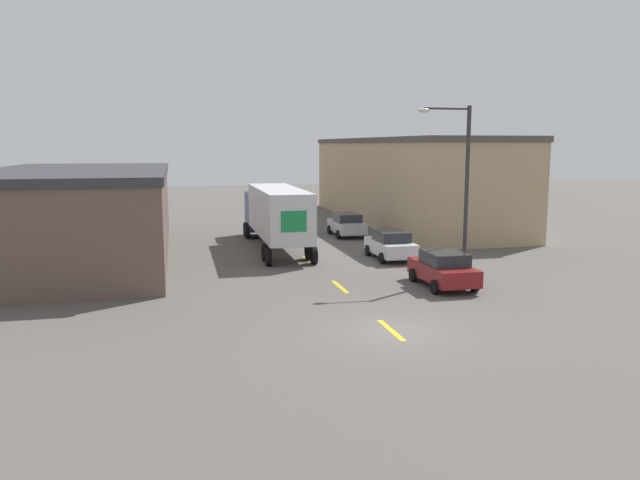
# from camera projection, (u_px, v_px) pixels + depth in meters

# --- Properties ---
(ground_plane) EXTENTS (160.00, 160.00, 0.00)m
(ground_plane) POSITION_uv_depth(u_px,v_px,m) (393.00, 332.00, 21.45)
(ground_plane) COLOR #56514C
(road_centerline) EXTENTS (0.20, 16.27, 0.01)m
(road_centerline) POSITION_uv_depth(u_px,v_px,m) (340.00, 287.00, 28.27)
(road_centerline) COLOR gold
(road_centerline) RESTS_ON ground_plane
(warehouse_left) EXTENTS (9.68, 21.30, 5.05)m
(warehouse_left) POSITION_uv_depth(u_px,v_px,m) (80.00, 214.00, 35.00)
(warehouse_left) COLOR brown
(warehouse_left) RESTS_ON ground_plane
(warehouse_right) EXTENTS (8.24, 29.42, 6.93)m
(warehouse_right) POSITION_uv_depth(u_px,v_px,m) (405.00, 180.00, 52.28)
(warehouse_right) COLOR tan
(warehouse_right) RESTS_ON ground_plane
(semi_truck) EXTENTS (2.80, 13.18, 3.83)m
(semi_truck) POSITION_uv_depth(u_px,v_px,m) (275.00, 212.00, 38.39)
(semi_truck) COLOR navy
(semi_truck) RESTS_ON ground_plane
(parked_car_right_mid) EXTENTS (2.06, 4.13, 1.61)m
(parked_car_right_mid) POSITION_uv_depth(u_px,v_px,m) (391.00, 245.00, 34.99)
(parked_car_right_mid) COLOR silver
(parked_car_right_mid) RESTS_ON ground_plane
(parked_car_right_near) EXTENTS (2.06, 4.13, 1.61)m
(parked_car_right_near) POSITION_uv_depth(u_px,v_px,m) (443.00, 269.00, 28.18)
(parked_car_right_near) COLOR maroon
(parked_car_right_near) RESTS_ON ground_plane
(parked_car_right_far) EXTENTS (2.06, 4.13, 1.61)m
(parked_car_right_far) POSITION_uv_depth(u_px,v_px,m) (347.00, 224.00, 43.86)
(parked_car_right_far) COLOR #B2B2B7
(parked_car_right_far) RESTS_ON ground_plane
(street_lamp) EXTENTS (2.67, 0.32, 8.20)m
(street_lamp) POSITION_uv_depth(u_px,v_px,m) (461.00, 179.00, 29.78)
(street_lamp) COLOR #2D2D30
(street_lamp) RESTS_ON ground_plane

